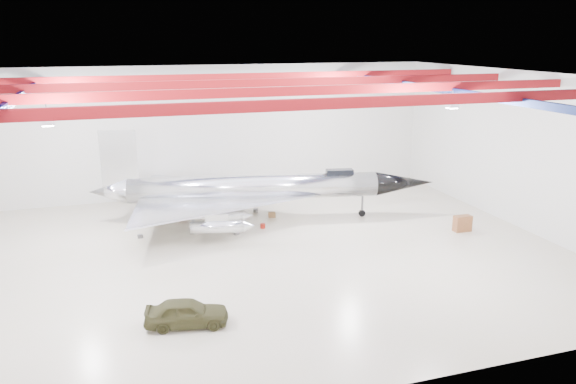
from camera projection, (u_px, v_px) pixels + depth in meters
name	position (u px, v px, depth m)	size (l,w,h in m)	color
floor	(246.00, 256.00, 35.04)	(40.00, 40.00, 0.00)	beige
wall_back	(203.00, 132.00, 47.33)	(40.00, 40.00, 0.00)	silver
wall_right	(521.00, 150.00, 39.47)	(30.00, 30.00, 0.00)	silver
ceiling	(242.00, 77.00, 32.10)	(40.00, 40.00, 0.00)	#0A0F38
ceiling_structure	(243.00, 89.00, 32.28)	(39.50, 29.50, 1.08)	maroon
jet_aircraft	(254.00, 191.00, 41.27)	(25.28, 17.10, 6.95)	silver
jeep	(187.00, 313.00, 26.45)	(1.57, 3.91, 1.33)	#3C3A1E
desk	(462.00, 223.00, 39.39)	(1.23, 0.62, 1.13)	brown
toolbox_red	(183.00, 217.00, 42.17)	(0.49, 0.39, 0.34)	maroon
engine_drum	(237.00, 232.00, 38.83)	(0.44, 0.44, 0.39)	#59595B
parts_bin	(272.00, 215.00, 42.55)	(0.54, 0.44, 0.38)	olive
crate_small	(140.00, 236.00, 38.17)	(0.33, 0.26, 0.23)	#59595B
tool_chest	(263.00, 226.00, 40.10)	(0.37, 0.37, 0.33)	maroon
oil_barrel	(223.00, 221.00, 41.11)	(0.51, 0.41, 0.36)	olive
spares_box	(256.00, 210.00, 43.69)	(0.36, 0.36, 0.33)	#59595B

